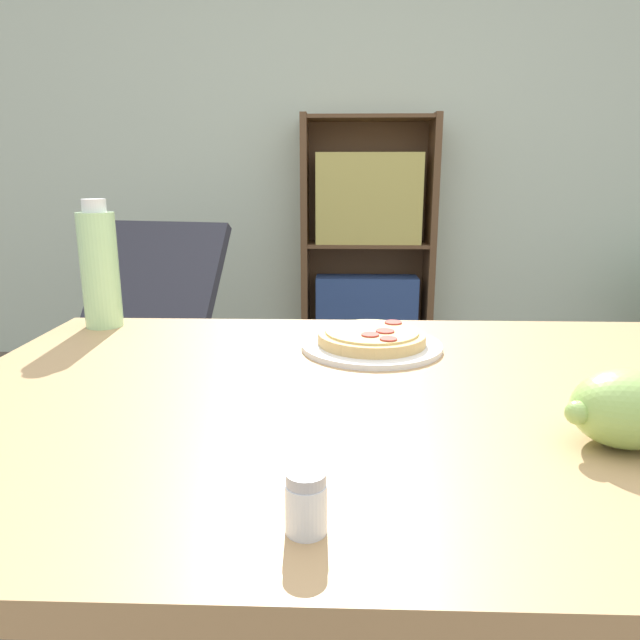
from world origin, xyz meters
TOP-DOWN VIEW (x-y plane):
  - wall_back at (0.00, 2.62)m, footprint 8.00×0.05m
  - dining_table at (-0.02, 0.01)m, footprint 1.31×0.86m
  - pizza_on_plate at (-0.03, 0.23)m, footprint 0.26×0.26m
  - grape_bunch at (0.24, -0.15)m, footprint 0.14×0.12m
  - drink_bottle at (-0.58, 0.37)m, footprint 0.08×0.08m
  - salt_shaker at (-0.12, -0.33)m, footprint 0.04×0.04m
  - lounge_chair_near at (-0.93, 1.44)m, footprint 0.72×0.87m
  - bookshelf at (0.07, 2.47)m, footprint 0.74×0.26m

SIDE VIEW (x-z plane):
  - lounge_chair_near at x=-0.93m, z-range -0.15..0.73m
  - bookshelf at x=0.07m, z-range -0.06..1.34m
  - dining_table at x=-0.02m, z-range 0.29..1.05m
  - pizza_on_plate at x=-0.03m, z-range 0.76..0.80m
  - salt_shaker at x=-0.12m, z-range 0.77..0.82m
  - grape_bunch at x=0.24m, z-range 0.77..0.86m
  - drink_bottle at x=-0.58m, z-range 0.76..1.02m
  - wall_back at x=0.00m, z-range 0.00..2.60m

